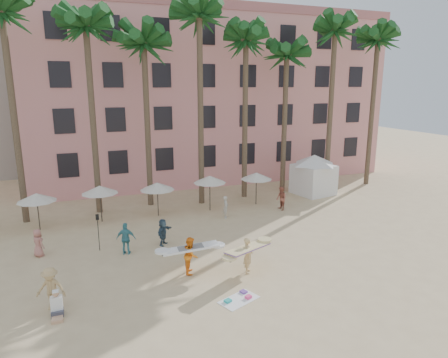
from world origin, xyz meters
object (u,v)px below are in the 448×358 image
pink_hotel (204,98)px  carrier_white (191,254)px  carrier_yellow (248,253)px  cabana (314,171)px

pink_hotel → carrier_white: 25.58m
pink_hotel → carrier_yellow: 25.79m
cabana → carrier_white: size_ratio=1.80×
pink_hotel → carrier_yellow: pink_hotel is taller
cabana → carrier_yellow: size_ratio=1.78×
cabana → carrier_yellow: (-11.62, -11.90, -1.01)m
cabana → carrier_white: cabana is taller
cabana → carrier_yellow: 16.66m
pink_hotel → carrier_white: (-8.29, -23.17, -6.99)m
carrier_yellow → pink_hotel: bearing=77.1°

